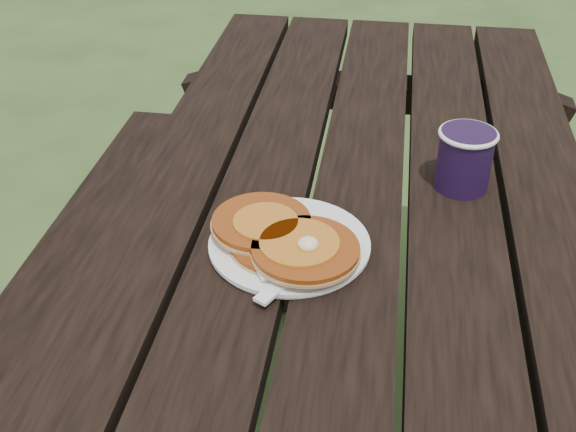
# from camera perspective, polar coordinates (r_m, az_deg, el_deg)

# --- Properties ---
(picnic_table) EXTENTS (1.36, 1.80, 0.75)m
(picnic_table) POSITION_cam_1_polar(r_m,az_deg,el_deg) (1.33, 4.31, -14.41)
(picnic_table) COLOR black
(picnic_table) RESTS_ON ground
(plate) EXTENTS (0.25, 0.25, 0.01)m
(plate) POSITION_cam_1_polar(r_m,az_deg,el_deg) (1.03, 0.12, -2.30)
(plate) COLOR white
(plate) RESTS_ON picnic_table
(pancake_stack) EXTENTS (0.22, 0.20, 0.04)m
(pancake_stack) POSITION_cam_1_polar(r_m,az_deg,el_deg) (1.01, -0.31, -1.79)
(pancake_stack) COLOR #923F10
(pancake_stack) RESTS_ON plate
(knife) EXTENTS (0.10, 0.17, 0.00)m
(knife) POSITION_cam_1_polar(r_m,az_deg,el_deg) (0.98, 0.97, -4.04)
(knife) COLOR white
(knife) RESTS_ON plate
(fork) EXTENTS (0.11, 0.15, 0.01)m
(fork) POSITION_cam_1_polar(r_m,az_deg,el_deg) (0.99, -2.73, -3.09)
(fork) COLOR white
(fork) RESTS_ON plate
(coffee_cup) EXTENTS (0.09, 0.09, 0.10)m
(coffee_cup) POSITION_cam_1_polar(r_m,az_deg,el_deg) (1.17, 13.82, 4.62)
(coffee_cup) COLOR black
(coffee_cup) RESTS_ON picnic_table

